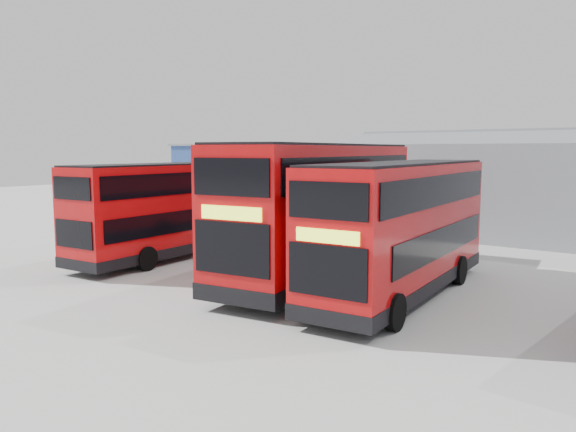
{
  "coord_description": "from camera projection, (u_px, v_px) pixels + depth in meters",
  "views": [
    {
      "loc": [
        11.45,
        -13.8,
        4.7
      ],
      "look_at": [
        -1.72,
        3.8,
        2.1
      ],
      "focal_mm": 35.0,
      "sensor_mm": 36.0,
      "label": 1
    }
  ],
  "objects": [
    {
      "name": "ground_plane",
      "position": [
        261.0,
        294.0,
        18.33
      ],
      "size": [
        120.0,
        120.0,
        0.0
      ],
      "primitive_type": "plane",
      "color": "#AEAEA8",
      "rests_on": "ground"
    },
    {
      "name": "office_block",
      "position": [
        270.0,
        179.0,
        40.67
      ],
      "size": [
        12.3,
        8.32,
        5.12
      ],
      "color": "navy",
      "rests_on": "ground"
    },
    {
      "name": "double_decker_left",
      "position": [
        169.0,
        211.0,
        24.33
      ],
      "size": [
        3.08,
        9.9,
        4.12
      ],
      "rotation": [
        0.0,
        0.0,
        3.22
      ],
      "color": "#BF0A0D",
      "rests_on": "ground"
    },
    {
      "name": "double_decker_centre",
      "position": [
        322.0,
        212.0,
        20.5
      ],
      "size": [
        4.34,
        11.87,
        4.91
      ],
      "rotation": [
        0.0,
        0.0,
        0.14
      ],
      "color": "#BF0A0D",
      "rests_on": "ground"
    },
    {
      "name": "double_decker_right",
      "position": [
        402.0,
        230.0,
        17.97
      ],
      "size": [
        3.25,
        10.36,
        4.32
      ],
      "rotation": [
        0.0,
        0.0,
        0.08
      ],
      "color": "#BF0A0D",
      "rests_on": "ground"
    },
    {
      "name": "panel_van",
      "position": [
        192.0,
        205.0,
        36.91
      ],
      "size": [
        2.42,
        4.72,
        1.98
      ],
      "rotation": [
        0.0,
        0.0,
        -0.13
      ],
      "color": "white",
      "rests_on": "ground"
    }
  ]
}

